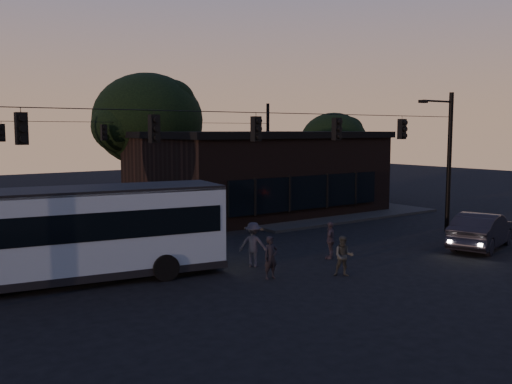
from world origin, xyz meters
TOP-DOWN VIEW (x-y plane):
  - ground at (0.00, 0.00)m, footprint 120.00×120.00m
  - sidewalk_far_right at (12.00, 14.00)m, footprint 14.00×10.00m
  - building at (9.00, 15.97)m, footprint 15.40×10.41m
  - tree_behind at (4.00, 22.00)m, footprint 7.60×7.60m
  - tree_right at (18.00, 18.00)m, footprint 5.20×5.20m
  - signal_rig_near at (0.00, 4.00)m, footprint 26.24×0.30m
  - signal_rig_far at (0.00, 20.00)m, footprint 26.24×0.30m
  - bus at (-7.50, 5.88)m, footprint 12.44×4.91m
  - car at (10.42, 0.31)m, footprint 5.39×3.16m
  - pedestrian_a at (-0.90, 1.87)m, footprint 0.61×0.42m
  - pedestrian_b at (1.54, 0.51)m, footprint 0.95×0.93m
  - pedestrian_c at (3.22, 2.97)m, footprint 1.01×0.85m
  - pedestrian_d at (-0.30, 3.78)m, footprint 1.30×1.30m

SIDE VIEW (x-z plane):
  - ground at x=0.00m, z-range 0.00..0.00m
  - sidewalk_far_right at x=12.00m, z-range 0.00..0.15m
  - pedestrian_b at x=1.54m, z-range 0.00..1.54m
  - pedestrian_a at x=-0.90m, z-range 0.00..1.60m
  - pedestrian_c at x=3.22m, z-range 0.00..1.61m
  - car at x=10.42m, z-range 0.00..1.68m
  - pedestrian_d at x=-0.30m, z-range 0.00..1.81m
  - bus at x=-7.50m, z-range 0.21..3.63m
  - building at x=9.00m, z-range 0.01..5.41m
  - signal_rig_far at x=0.00m, z-range 0.45..7.95m
  - signal_rig_near at x=0.00m, z-range 0.70..8.20m
  - tree_right at x=18.00m, z-range 1.20..8.06m
  - tree_behind at x=4.00m, z-range 1.48..10.91m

